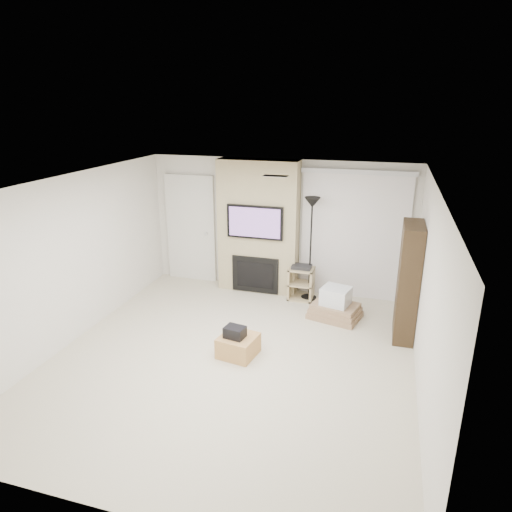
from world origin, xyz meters
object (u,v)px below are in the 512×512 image
(floor_lamp, at_px, (312,220))
(bookshelf, at_px, (408,282))
(box_stack, at_px, (335,306))
(ottoman, at_px, (238,346))
(av_stand, at_px, (301,281))

(floor_lamp, bearing_deg, bookshelf, -30.47)
(floor_lamp, xyz_separation_m, box_stack, (0.57, -0.66, -1.29))
(ottoman, xyz_separation_m, bookshelf, (2.28, 1.29, 0.75))
(ottoman, xyz_separation_m, box_stack, (1.19, 1.60, 0.06))
(box_stack, bearing_deg, av_stand, 139.18)
(av_stand, height_order, bookshelf, bookshelf)
(av_stand, bearing_deg, box_stack, -40.82)
(floor_lamp, relative_size, box_stack, 2.03)
(ottoman, xyz_separation_m, floor_lamp, (0.62, 2.27, 1.35))
(ottoman, bearing_deg, floor_lamp, 74.64)
(floor_lamp, height_order, av_stand, floor_lamp)
(floor_lamp, xyz_separation_m, av_stand, (-0.14, -0.05, -1.16))
(floor_lamp, height_order, bookshelf, floor_lamp)
(av_stand, relative_size, bookshelf, 0.37)
(ottoman, distance_m, bookshelf, 2.73)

